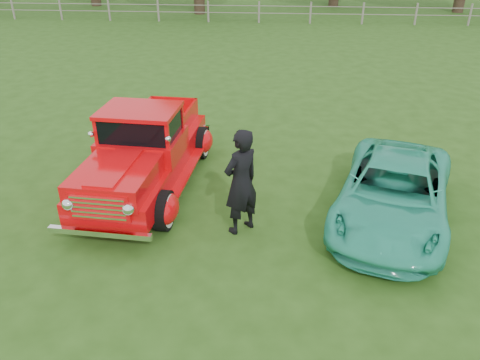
{
  "coord_description": "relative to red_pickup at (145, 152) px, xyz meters",
  "views": [
    {
      "loc": [
        1.22,
        -6.75,
        4.91
      ],
      "look_at": [
        0.57,
        1.2,
        0.61
      ],
      "focal_mm": 35.0,
      "sensor_mm": 36.0,
      "label": 1
    }
  ],
  "objects": [
    {
      "name": "red_pickup",
      "position": [
        0.0,
        0.0,
        0.0
      ],
      "size": [
        2.47,
        5.09,
        1.78
      ],
      "rotation": [
        0.0,
        0.0,
        -0.07
      ],
      "color": "black",
      "rests_on": "ground"
    },
    {
      "name": "teal_sedan",
      "position": [
        4.95,
        -0.93,
        -0.21
      ],
      "size": [
        3.09,
        4.59,
        1.17
      ],
      "primitive_type": "imported",
      "rotation": [
        0.0,
        0.0,
        -0.3
      ],
      "color": "#2CB08D",
      "rests_on": "ground"
    },
    {
      "name": "distant_hills",
      "position": [
        -2.6,
        57.55,
        -5.34
      ],
      "size": [
        116.0,
        60.0,
        18.0
      ],
      "color": "#366224",
      "rests_on": "ground"
    },
    {
      "name": "man",
      "position": [
        2.14,
        -1.5,
        0.2
      ],
      "size": [
        0.85,
        0.85,
        1.99
      ],
      "primitive_type": "imported",
      "rotation": [
        0.0,
        0.0,
        3.92
      ],
      "color": "black",
      "rests_on": "ground"
    },
    {
      "name": "fence_line",
      "position": [
        1.48,
        20.08,
        -0.19
      ],
      "size": [
        48.0,
        0.12,
        1.2
      ],
      "color": "gray",
      "rests_on": "ground"
    },
    {
      "name": "ground",
      "position": [
        1.48,
        -1.92,
        -0.8
      ],
      "size": [
        140.0,
        140.0,
        0.0
      ],
      "primitive_type": "plane",
      "color": "#254813",
      "rests_on": "ground"
    }
  ]
}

